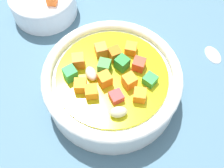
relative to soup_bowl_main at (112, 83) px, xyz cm
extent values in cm
cube|color=#42667A|center=(-0.01, 0.00, -3.90)|extent=(140.00, 140.00, 2.00)
cylinder|color=white|center=(-0.01, 0.00, -0.78)|extent=(18.09, 18.09, 4.25)
torus|color=white|center=(-0.01, 0.00, 1.75)|extent=(18.35, 18.35, 1.35)
cylinder|color=gold|center=(-0.01, 0.00, 1.55)|extent=(14.68, 14.68, 0.40)
cube|color=orange|center=(3.70, 0.35, 2.49)|extent=(2.13, 2.13, 1.48)
cube|color=green|center=(-0.23, -1.35, 2.61)|extent=(2.05, 2.05, 1.72)
cube|color=orange|center=(1.30, 0.36, 2.59)|extent=(1.91, 1.91, 1.69)
cube|color=orange|center=(-2.39, -1.70, 2.59)|extent=(1.97, 1.97, 1.69)
cube|color=red|center=(-3.33, 1.64, 2.52)|extent=(1.98, 1.98, 1.54)
ellipsoid|color=beige|center=(3.39, 4.24, 2.41)|extent=(2.50, 2.38, 1.33)
cube|color=orange|center=(-0.61, 2.43, 2.59)|extent=(1.85, 1.85, 1.68)
cube|color=#298935|center=(-1.92, 0.27, 2.63)|extent=(1.53, 1.53, 1.76)
cube|color=orange|center=(4.02, -1.58, 2.49)|extent=(2.14, 2.14, 1.49)
cube|color=#248336|center=(-2.62, 4.12, 2.33)|extent=(1.61, 1.61, 1.17)
cube|color=green|center=(3.72, -3.75, 2.59)|extent=(1.83, 1.83, 1.69)
cube|color=orange|center=(1.72, -4.36, 2.64)|extent=(2.13, 2.13, 1.78)
cube|color=orange|center=(-1.57, -3.47, 2.56)|extent=(2.08, 2.08, 1.63)
cube|color=orange|center=(-0.22, 4.63, 2.48)|extent=(2.10, 2.10, 1.47)
ellipsoid|color=beige|center=(1.83, -1.91, 2.37)|extent=(2.09, 2.48, 1.24)
cube|color=#BF3634|center=(2.00, 2.63, 2.29)|extent=(1.94, 1.94, 1.08)
cube|color=orange|center=(-4.57, -0.81, 2.42)|extent=(2.07, 2.07, 1.34)
ellipsoid|color=silver|center=(-15.40, 6.81, -2.45)|extent=(3.45, 4.01, 0.91)
cylinder|color=white|center=(-3.67, -18.70, -1.02)|extent=(10.56, 10.56, 3.77)
cube|color=orange|center=(-3.67, -16.04, 1.57)|extent=(1.96, 1.96, 1.41)
camera|label=1|loc=(14.46, 13.61, 34.61)|focal=47.75mm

